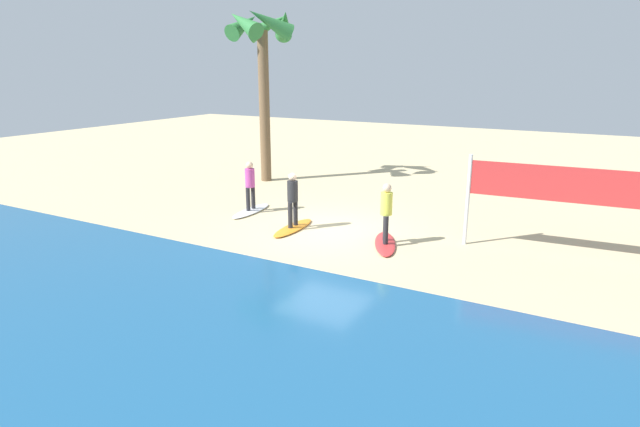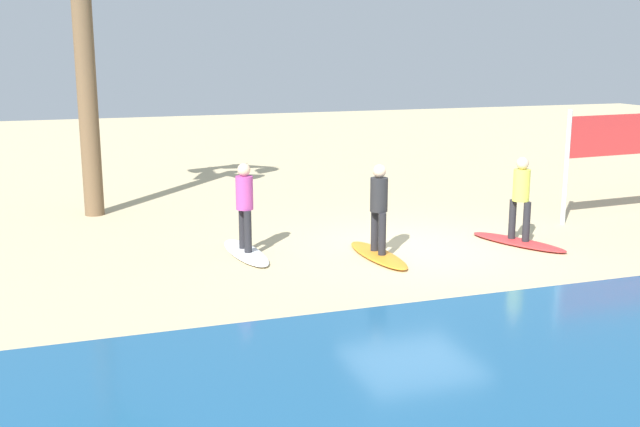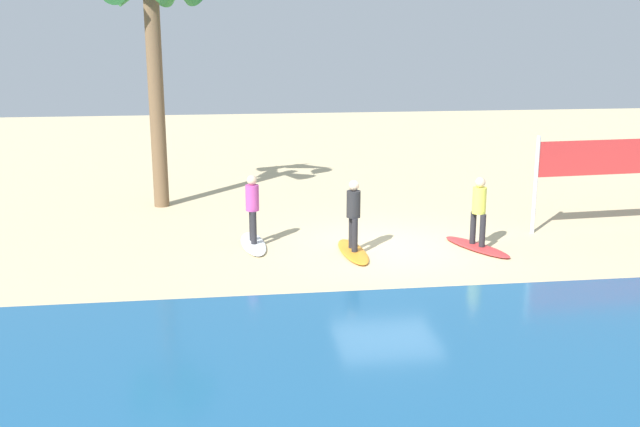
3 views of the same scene
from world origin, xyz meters
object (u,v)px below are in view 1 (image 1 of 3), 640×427
object	(u,v)px
surfboard_white	(251,211)
surfboard_orange	(293,228)
surfer_white	(250,182)
palm_tree	(263,42)
surfboard_red	(385,243)
surfer_red	(386,209)
surfer_orange	(293,196)

from	to	relation	value
surfboard_white	surfboard_orange	bearing A→B (deg)	62.79
surfboard_orange	surfer_white	size ratio (longest dim) A/B	1.28
surfer_white	surfboard_white	bearing A→B (deg)	0.00
surfer_white	palm_tree	bearing A→B (deg)	-61.09
surfboard_red	surfer_white	bearing A→B (deg)	-124.20
surfer_red	palm_tree	world-z (taller)	palm_tree
surfboard_red	palm_tree	bearing A→B (deg)	-148.96
surfer_orange	surfer_white	size ratio (longest dim) A/B	1.00
surfer_orange	surfer_white	world-z (taller)	same
surfboard_red	surfboard_orange	world-z (taller)	same
surfboard_orange	palm_tree	bearing A→B (deg)	-141.58
surfboard_orange	surfer_orange	xyz separation A→B (m)	(0.00, 0.00, 0.99)
surfer_red	surfer_white	bearing A→B (deg)	-10.56
surfboard_orange	surfboard_white	distance (m)	2.47
surfboard_red	surfer_orange	world-z (taller)	surfer_orange
surfboard_white	surfboard_red	bearing A→B (deg)	75.23
surfer_red	surfer_white	xyz separation A→B (m)	(5.26, -0.98, 0.00)
surfboard_orange	surfboard_white	world-z (taller)	same
surfer_orange	palm_tree	bearing A→B (deg)	-48.99
surfboard_white	palm_tree	bearing A→B (deg)	-155.30
surfboard_red	surfboard_white	size ratio (longest dim) A/B	1.00
surfer_red	surfboard_orange	size ratio (longest dim) A/B	0.78
surfboard_orange	surfboard_red	bearing A→B (deg)	87.09
surfboard_red	surfer_red	world-z (taller)	surfer_red
surfboard_white	palm_tree	distance (m)	7.65
surfboard_orange	surfboard_white	bearing A→B (deg)	-115.60
surfboard_red	surfboard_white	xyz separation A→B (m)	(5.26, -0.98, 0.00)
surfer_white	surfboard_red	bearing A→B (deg)	169.44
surfboard_orange	surfer_white	bearing A→B (deg)	-115.60
surfboard_red	surfer_red	xyz separation A→B (m)	(0.00, -0.00, 0.99)
surfer_red	palm_tree	xyz separation A→B (m)	(7.75, -5.49, 4.66)
surfboard_white	surfer_white	distance (m)	0.99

